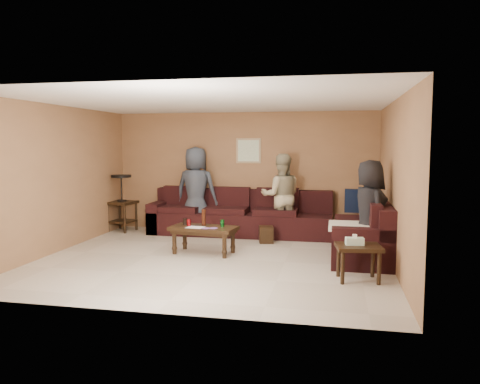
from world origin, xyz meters
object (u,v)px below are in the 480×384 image
at_px(person_right, 369,211).
at_px(person_middle, 281,196).
at_px(sectional_sofa, 276,225).
at_px(coffee_table, 204,231).
at_px(end_table_left, 122,202).
at_px(waste_bin, 266,235).
at_px(side_table_right, 358,250).
at_px(person_left, 196,190).

bearing_deg(person_right, person_middle, 22.37).
bearing_deg(sectional_sofa, person_right, -36.73).
bearing_deg(coffee_table, person_right, 0.04).
relative_size(coffee_table, person_middle, 0.70).
distance_m(end_table_left, person_middle, 3.39).
xyz_separation_m(sectional_sofa, coffee_table, (-1.08, -1.20, 0.06)).
height_order(waste_bin, person_right, person_right).
bearing_deg(end_table_left, sectional_sofa, -7.58).
xyz_separation_m(coffee_table, end_table_left, (-2.26, 1.64, 0.23)).
xyz_separation_m(coffee_table, waste_bin, (0.91, 1.06, -0.24)).
bearing_deg(person_middle, coffee_table, 44.86).
distance_m(sectional_sofa, waste_bin, 0.28).
xyz_separation_m(coffee_table, side_table_right, (2.47, -1.11, 0.03)).
xyz_separation_m(coffee_table, person_right, (2.69, 0.00, 0.41)).
relative_size(sectional_sofa, person_left, 2.60).
xyz_separation_m(sectional_sofa, waste_bin, (-0.17, -0.13, -0.17)).
distance_m(side_table_right, waste_bin, 2.69).
bearing_deg(coffee_table, sectional_sofa, 47.91).
xyz_separation_m(end_table_left, person_middle, (3.38, 0.00, 0.20)).
bearing_deg(person_middle, person_left, -14.74).
height_order(coffee_table, person_right, person_right).
relative_size(coffee_table, person_right, 0.73).
distance_m(sectional_sofa, coffee_table, 1.62).
bearing_deg(waste_bin, coffee_table, -130.52).
distance_m(waste_bin, person_right, 2.17).
height_order(sectional_sofa, person_right, person_right).
xyz_separation_m(sectional_sofa, person_middle, (0.04, 0.45, 0.50)).
relative_size(person_left, person_right, 1.12).
bearing_deg(person_left, end_table_left, 7.83).
height_order(side_table_right, waste_bin, side_table_right).
distance_m(end_table_left, side_table_right, 5.48).
distance_m(side_table_right, person_left, 4.27).
bearing_deg(person_right, side_table_right, 147.83).
bearing_deg(side_table_right, waste_bin, 125.77).
distance_m(end_table_left, waste_bin, 3.26).
height_order(end_table_left, person_right, person_right).
bearing_deg(waste_bin, side_table_right, -54.23).
relative_size(sectional_sofa, side_table_right, 7.13).
relative_size(end_table_left, person_right, 0.75).
bearing_deg(waste_bin, end_table_left, 169.65).
distance_m(sectional_sofa, person_middle, 0.67).
xyz_separation_m(end_table_left, waste_bin, (3.17, -0.58, -0.47)).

